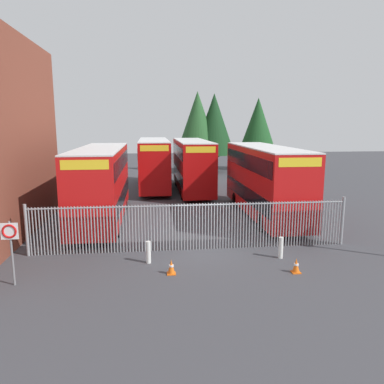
# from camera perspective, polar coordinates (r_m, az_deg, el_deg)

# --- Properties ---
(ground_plane) EXTENTS (100.00, 100.00, 0.00)m
(ground_plane) POSITION_cam_1_polar(r_m,az_deg,el_deg) (25.33, -1.02, -2.82)
(ground_plane) COLOR #3D3D42
(palisade_fence) EXTENTS (14.82, 0.14, 2.35)m
(palisade_fence) POSITION_cam_1_polar(r_m,az_deg,el_deg) (17.28, -0.02, -5.10)
(palisade_fence) COLOR gray
(palisade_fence) RESTS_ON ground
(double_decker_bus_near_gate) EXTENTS (2.54, 10.81, 4.42)m
(double_decker_bus_near_gate) POSITION_cam_1_polar(r_m,az_deg,el_deg) (22.76, -13.70, 1.58)
(double_decker_bus_near_gate) COLOR red
(double_decker_bus_near_gate) RESTS_ON ground
(double_decker_bus_behind_fence_left) EXTENTS (2.54, 10.81, 4.42)m
(double_decker_bus_behind_fence_left) POSITION_cam_1_polar(r_m,az_deg,el_deg) (23.65, 11.06, 2.01)
(double_decker_bus_behind_fence_left) COLOR red
(double_decker_bus_behind_fence_left) RESTS_ON ground
(double_decker_bus_behind_fence_right) EXTENTS (2.54, 10.81, 4.42)m
(double_decker_bus_behind_fence_right) POSITION_cam_1_polar(r_m,az_deg,el_deg) (31.86, 0.02, 4.33)
(double_decker_bus_behind_fence_right) COLOR #B70C0C
(double_decker_bus_behind_fence_right) RESTS_ON ground
(double_decker_bus_far_back) EXTENTS (2.54, 10.81, 4.42)m
(double_decker_bus_far_back) POSITION_cam_1_polar(r_m,az_deg,el_deg) (33.53, -5.85, 4.58)
(double_decker_bus_far_back) COLOR #B70C0C
(double_decker_bus_far_back) RESTS_ON ground
(bollard_near_left) EXTENTS (0.20, 0.20, 0.95)m
(bollard_near_left) POSITION_cam_1_polar(r_m,az_deg,el_deg) (15.98, -6.69, -9.13)
(bollard_near_left) COLOR silver
(bollard_near_left) RESTS_ON ground
(bollard_center_front) EXTENTS (0.20, 0.20, 0.95)m
(bollard_center_front) POSITION_cam_1_polar(r_m,az_deg,el_deg) (16.87, 13.43, -8.28)
(bollard_center_front) COLOR silver
(bollard_center_front) RESTS_ON ground
(traffic_cone_by_gate) EXTENTS (0.34, 0.34, 0.59)m
(traffic_cone_by_gate) POSITION_cam_1_polar(r_m,az_deg,el_deg) (15.51, 15.64, -10.81)
(traffic_cone_by_gate) COLOR orange
(traffic_cone_by_gate) RESTS_ON ground
(traffic_cone_mid_forecourt) EXTENTS (0.34, 0.34, 0.59)m
(traffic_cone_mid_forecourt) POSITION_cam_1_polar(r_m,az_deg,el_deg) (14.86, -3.19, -11.38)
(traffic_cone_mid_forecourt) COLOR orange
(traffic_cone_mid_forecourt) RESTS_ON ground
(speed_limit_sign_post) EXTENTS (0.60, 0.14, 2.40)m
(speed_limit_sign_post) POSITION_cam_1_polar(r_m,az_deg,el_deg) (14.84, -26.06, -6.42)
(speed_limit_sign_post) COLOR slate
(speed_limit_sign_post) RESTS_ON ground
(tree_tall_back) EXTENTS (4.20, 4.20, 8.98)m
(tree_tall_back) POSITION_cam_1_polar(r_m,az_deg,el_deg) (48.13, 10.06, 10.47)
(tree_tall_back) COLOR #4C3823
(tree_tall_back) RESTS_ON ground
(tree_short_side) EXTENTS (5.05, 5.05, 9.34)m
(tree_short_side) POSITION_cam_1_polar(r_m,az_deg,el_deg) (45.26, 3.40, 10.31)
(tree_short_side) COLOR #4C3823
(tree_short_side) RESTS_ON ground
(tree_mid_row) EXTENTS (5.36, 5.36, 9.56)m
(tree_mid_row) POSITION_cam_1_polar(r_m,az_deg,el_deg) (45.02, 0.84, 10.32)
(tree_mid_row) COLOR #4C3823
(tree_mid_row) RESTS_ON ground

